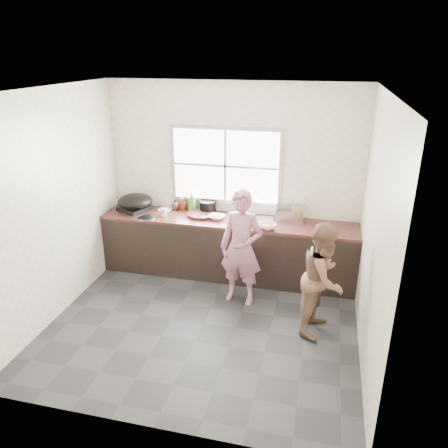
% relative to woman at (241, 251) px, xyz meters
% --- Properties ---
extents(floor, '(3.60, 3.20, 0.01)m').
position_rel_woman_xyz_m(floor, '(-0.33, -0.63, -0.71)').
color(floor, '#28282A').
rests_on(floor, ground).
extents(ceiling, '(3.60, 3.20, 0.01)m').
position_rel_woman_xyz_m(ceiling, '(-0.33, -0.63, 2.00)').
color(ceiling, silver).
rests_on(ceiling, wall_back).
extents(wall_back, '(3.60, 0.01, 2.70)m').
position_rel_woman_xyz_m(wall_back, '(-0.33, 0.97, 0.65)').
color(wall_back, beige).
rests_on(wall_back, ground).
extents(wall_left, '(0.01, 3.20, 2.70)m').
position_rel_woman_xyz_m(wall_left, '(-2.13, -0.63, 0.65)').
color(wall_left, beige).
rests_on(wall_left, ground).
extents(wall_right, '(0.01, 3.20, 2.70)m').
position_rel_woman_xyz_m(wall_right, '(1.48, -0.63, 0.65)').
color(wall_right, silver).
rests_on(wall_right, ground).
extents(wall_front, '(3.60, 0.01, 2.70)m').
position_rel_woman_xyz_m(wall_front, '(-0.33, -2.24, 0.65)').
color(wall_front, beige).
rests_on(wall_front, ground).
extents(cabinet, '(3.60, 0.62, 0.82)m').
position_rel_woman_xyz_m(cabinet, '(-0.33, 0.66, -0.29)').
color(cabinet, black).
rests_on(cabinet, floor).
extents(countertop, '(3.60, 0.64, 0.04)m').
position_rel_woman_xyz_m(countertop, '(-0.33, 0.66, 0.14)').
color(countertop, '#3C1E18').
rests_on(countertop, cabinet).
extents(sink, '(0.55, 0.45, 0.02)m').
position_rel_woman_xyz_m(sink, '(0.02, 0.66, 0.16)').
color(sink, silver).
rests_on(sink, countertop).
extents(faucet, '(0.02, 0.02, 0.30)m').
position_rel_woman_xyz_m(faucet, '(0.02, 0.86, 0.31)').
color(faucet, silver).
rests_on(faucet, countertop).
extents(window_frame, '(1.60, 0.05, 1.10)m').
position_rel_woman_xyz_m(window_frame, '(-0.43, 0.96, 0.85)').
color(window_frame, '#9EA0A5').
rests_on(window_frame, wall_back).
extents(window_glazing, '(1.50, 0.01, 1.00)m').
position_rel_woman_xyz_m(window_glazing, '(-0.43, 0.93, 0.85)').
color(window_glazing, white).
rests_on(window_glazing, window_frame).
extents(woman, '(0.56, 0.41, 1.41)m').
position_rel_woman_xyz_m(woman, '(0.00, 0.00, 0.00)').
color(woman, '#B56C86').
rests_on(woman, floor).
extents(person_side, '(0.65, 0.76, 1.33)m').
position_rel_woman_xyz_m(person_side, '(1.03, -0.40, -0.04)').
color(person_side, brown).
rests_on(person_side, floor).
extents(cutting_board, '(0.48, 0.48, 0.04)m').
position_rel_woman_xyz_m(cutting_board, '(-0.74, 0.71, 0.17)').
color(cutting_board, black).
rests_on(cutting_board, countertop).
extents(cleaver, '(0.21, 0.17, 0.01)m').
position_rel_woman_xyz_m(cleaver, '(-0.60, 0.60, 0.20)').
color(cleaver, silver).
rests_on(cleaver, cutting_board).
extents(bowl_mince, '(0.26, 0.26, 0.05)m').
position_rel_woman_xyz_m(bowl_mince, '(-0.48, 0.64, 0.18)').
color(bowl_mince, white).
rests_on(bowl_mince, countertop).
extents(bowl_crabs, '(0.19, 0.19, 0.06)m').
position_rel_woman_xyz_m(bowl_crabs, '(0.27, 0.45, 0.18)').
color(bowl_crabs, silver).
rests_on(bowl_crabs, countertop).
extents(bowl_held, '(0.25, 0.25, 0.06)m').
position_rel_woman_xyz_m(bowl_held, '(0.13, 0.45, 0.19)').
color(bowl_held, silver).
rests_on(bowl_held, countertop).
extents(black_pot, '(0.30, 0.30, 0.17)m').
position_rel_woman_xyz_m(black_pot, '(-0.68, 0.89, 0.24)').
color(black_pot, black).
rests_on(black_pot, countertop).
extents(plate_food, '(0.24, 0.24, 0.02)m').
position_rel_woman_xyz_m(plate_food, '(-1.32, 0.80, 0.16)').
color(plate_food, silver).
rests_on(plate_food, countertop).
extents(bottle_green, '(0.14, 0.14, 0.31)m').
position_rel_woman_xyz_m(bottle_green, '(-0.91, 0.86, 0.31)').
color(bottle_green, '#468029').
rests_on(bottle_green, countertop).
extents(bottle_brown_tall, '(0.10, 0.10, 0.17)m').
position_rel_woman_xyz_m(bottle_brown_tall, '(-1.06, 0.89, 0.24)').
color(bottle_brown_tall, '#4A2812').
rests_on(bottle_brown_tall, countertop).
extents(bottle_brown_short, '(0.14, 0.14, 0.15)m').
position_rel_woman_xyz_m(bottle_brown_short, '(-1.17, 0.87, 0.23)').
color(bottle_brown_short, '#421B10').
rests_on(bottle_brown_short, countertop).
extents(glass_jar, '(0.08, 0.08, 0.11)m').
position_rel_woman_xyz_m(glass_jar, '(-1.25, 0.58, 0.21)').
color(glass_jar, silver).
rests_on(glass_jar, countertop).
extents(burner, '(0.51, 0.51, 0.06)m').
position_rel_woman_xyz_m(burner, '(-1.75, 0.72, 0.18)').
color(burner, black).
rests_on(burner, countertop).
extents(wok, '(0.54, 0.54, 0.19)m').
position_rel_woman_xyz_m(wok, '(-1.72, 0.67, 0.31)').
color(wok, black).
rests_on(wok, burner).
extents(dish_rack, '(0.40, 0.31, 0.28)m').
position_rel_woman_xyz_m(dish_rack, '(0.50, 0.89, 0.29)').
color(dish_rack, silver).
rests_on(dish_rack, countertop).
extents(pot_lid_left, '(0.29, 0.29, 0.01)m').
position_rel_woman_xyz_m(pot_lid_left, '(-1.45, 0.45, 0.16)').
color(pot_lid_left, silver).
rests_on(pot_lid_left, countertop).
extents(pot_lid_right, '(0.29, 0.29, 0.01)m').
position_rel_woman_xyz_m(pot_lid_right, '(-1.27, 0.89, 0.16)').
color(pot_lid_right, silver).
rests_on(pot_lid_right, countertop).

